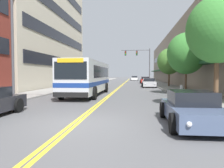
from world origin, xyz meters
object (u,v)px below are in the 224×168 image
at_px(city_bus, 88,76).
at_px(car_navy_parked_left_mid, 98,82).
at_px(car_slate_blue_parked_right_foreground, 192,109).
at_px(traffic_signal_mast, 140,59).
at_px(street_tree_right_mid, 186,53).
at_px(street_tree_right_far, 169,61).
at_px(car_white_moving_lead, 134,78).
at_px(street_tree_right_near, 217,30).
at_px(car_red_parked_right_mid, 145,80).
at_px(car_dark_grey_parked_left_far, 87,83).
at_px(car_silver_parked_right_far, 149,83).
at_px(street_lamp_left_near, 17,29).
at_px(fire_hydrant, 181,91).

xyz_separation_m(city_bus, car_navy_parked_left_mid, (-2.29, 18.34, -1.09)).
xyz_separation_m(car_slate_blue_parked_right_foreground, traffic_signal_mast, (-1.09, 36.80, 4.49)).
distance_m(street_tree_right_mid, street_tree_right_far, 12.31).
relative_size(car_slate_blue_parked_right_foreground, car_white_moving_lead, 1.05).
bearing_deg(car_white_moving_lead, car_navy_parked_left_mid, -102.94).
distance_m(city_bus, street_tree_right_near, 11.59).
xyz_separation_m(car_navy_parked_left_mid, car_red_parked_right_mid, (8.65, 8.29, 0.03)).
xyz_separation_m(city_bus, car_slate_blue_parked_right_foreground, (6.38, -11.26, -1.11)).
xyz_separation_m(street_tree_right_mid, street_tree_right_far, (0.32, 12.30, -0.02)).
bearing_deg(street_tree_right_near, car_white_moving_lead, 94.88).
bearing_deg(car_red_parked_right_mid, car_white_moving_lead, 96.81).
distance_m(car_dark_grey_parked_left_far, traffic_signal_mast, 17.80).
height_order(car_red_parked_right_mid, car_silver_parked_right_far, car_red_parked_right_mid).
distance_m(car_dark_grey_parked_left_far, street_lamp_left_near, 17.32).
distance_m(city_bus, street_lamp_left_near, 7.93).
height_order(car_red_parked_right_mid, street_tree_right_mid, street_tree_right_mid).
relative_size(car_white_moving_lead, street_tree_right_far, 0.74).
relative_size(car_dark_grey_parked_left_far, street_tree_right_far, 0.78).
xyz_separation_m(car_white_moving_lead, street_tree_right_far, (5.25, -32.24, 3.16)).
bearing_deg(car_red_parked_right_mid, street_lamp_left_near, -105.71).
xyz_separation_m(city_bus, car_white_moving_lead, (4.06, 45.97, -1.05)).
height_order(car_slate_blue_parked_right_foreground, street_tree_right_near, street_tree_right_near).
xyz_separation_m(street_lamp_left_near, fire_hydrant, (10.94, 4.93, -4.11)).
xyz_separation_m(street_tree_right_mid, fire_hydrant, (-1.05, -3.19, -3.24)).
bearing_deg(street_tree_right_near, city_bus, 139.56).
relative_size(car_red_parked_right_mid, car_white_moving_lead, 0.99).
bearing_deg(city_bus, car_navy_parked_left_mid, 97.11).
height_order(car_slate_blue_parked_right_foreground, traffic_signal_mast, traffic_signal_mast).
bearing_deg(street_tree_right_far, car_silver_parked_right_far, -168.18).
distance_m(car_silver_parked_right_far, car_white_moving_lead, 32.95).
relative_size(street_tree_right_mid, fire_hydrant, 6.11).
relative_size(car_red_parked_right_mid, street_tree_right_near, 0.70).
distance_m(car_silver_parked_right_far, traffic_signal_mast, 13.25).
height_order(street_tree_right_near, street_tree_right_far, street_tree_right_near).
relative_size(city_bus, car_slate_blue_parked_right_foreground, 2.51).
bearing_deg(street_tree_right_mid, fire_hydrant, -108.25).
relative_size(car_dark_grey_parked_left_far, car_white_moving_lead, 1.06).
bearing_deg(street_tree_right_mid, car_white_moving_lead, 96.31).
height_order(car_dark_grey_parked_left_far, street_lamp_left_near, street_lamp_left_near).
bearing_deg(street_lamp_left_near, traffic_signal_mast, 75.57).
xyz_separation_m(car_navy_parked_left_mid, car_white_moving_lead, (6.35, 27.63, 0.04)).
relative_size(street_lamp_left_near, street_tree_right_far, 1.41).
xyz_separation_m(city_bus, street_lamp_left_near, (-3.01, -6.70, 3.01)).
bearing_deg(street_tree_right_near, street_lamp_left_near, 176.86).
xyz_separation_m(car_silver_parked_right_far, street_tree_right_mid, (2.69, -11.67, 3.21)).
bearing_deg(traffic_signal_mast, car_slate_blue_parked_right_foreground, -88.31).
xyz_separation_m(car_slate_blue_parked_right_foreground, street_tree_right_far, (2.93, 24.99, 3.22)).
xyz_separation_m(car_silver_parked_right_far, street_lamp_left_near, (-9.29, -19.80, 4.09)).
height_order(car_navy_parked_left_mid, car_silver_parked_right_far, car_silver_parked_right_far).
xyz_separation_m(car_navy_parked_left_mid, street_tree_right_far, (11.59, -4.61, 3.20)).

